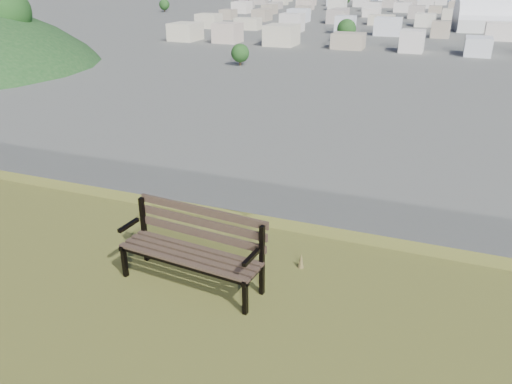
% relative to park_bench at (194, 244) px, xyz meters
% --- Properties ---
extents(park_bench, '(1.65, 0.67, 0.84)m').
position_rel_park_bench_xyz_m(park_bench, '(0.00, 0.00, 0.00)').
color(park_bench, '#433627').
rests_on(park_bench, hilltop_mesa).
extents(arena, '(57.01, 30.65, 22.89)m').
position_rel_park_bench_xyz_m(arena, '(27.94, 285.76, -20.08)').
color(arena, silver).
rests_on(arena, ground).
extents(city_blocks, '(395.00, 361.00, 7.00)m').
position_rel_park_bench_xyz_m(city_blocks, '(-1.38, 391.93, -21.97)').
color(city_blocks, beige).
rests_on(city_blocks, ground).
extents(city_trees, '(406.52, 387.20, 9.98)m').
position_rel_park_bench_xyz_m(city_trees, '(-27.77, 316.49, -20.64)').
color(city_trees, '#392C1C').
rests_on(city_trees, ground).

